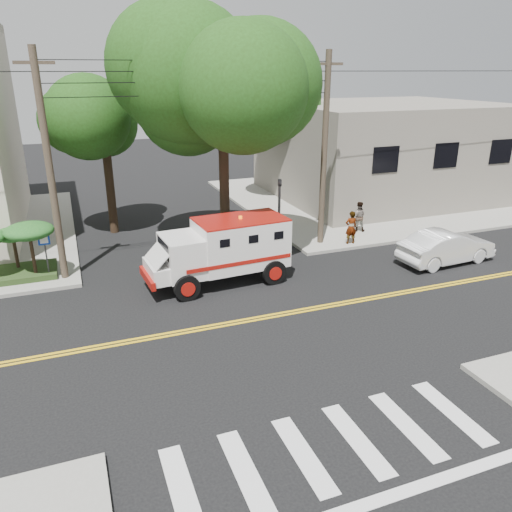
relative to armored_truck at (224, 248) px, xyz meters
name	(u,v)px	position (x,y,z in m)	size (l,w,h in m)	color
ground	(242,322)	(-0.49, -3.50, -1.48)	(100.00, 100.00, 0.00)	black
sidewalk_ne	(364,198)	(13.01, 10.00, -1.41)	(17.00, 17.00, 0.15)	gray
building_right	(383,149)	(14.51, 10.50, 1.67)	(14.00, 12.00, 6.00)	slate
utility_pole_left	(50,172)	(-6.09, 2.50, 3.02)	(0.28, 0.28, 9.00)	#382D23
utility_pole_right	(324,154)	(5.81, 2.70, 3.02)	(0.28, 0.28, 9.00)	#382D23
tree_main	(234,94)	(1.45, 2.71, 5.72)	(6.08, 5.70, 9.85)	black
tree_left	(110,122)	(-3.17, 8.29, 4.25)	(4.48, 4.20, 7.70)	black
tree_right	(289,104)	(8.36, 12.27, 4.61)	(4.80, 4.50, 8.20)	black
traffic_signal	(279,209)	(3.31, 2.10, 0.74)	(0.15, 0.18, 3.60)	#3F3F42
accessibility_sign	(45,250)	(-6.69, 2.67, -0.12)	(0.45, 0.10, 2.02)	#3F3F42
palm_planter	(11,243)	(-7.92, 3.13, 0.16)	(3.52, 2.63, 2.36)	#1E3314
armored_truck	(224,248)	(0.00, 0.00, 0.00)	(5.87, 2.66, 2.61)	silver
parked_sedan	(446,247)	(9.94, -1.45, -0.74)	(1.57, 4.50, 1.48)	silver
pedestrian_a	(351,227)	(7.09, 2.00, -0.52)	(0.59, 0.39, 1.63)	gray
pedestrian_b	(358,216)	(8.53, 3.63, -0.55)	(0.77, 0.60, 1.58)	gray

